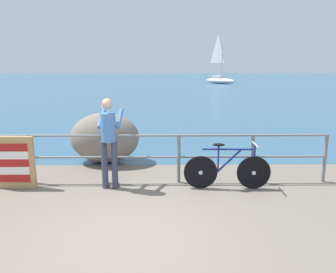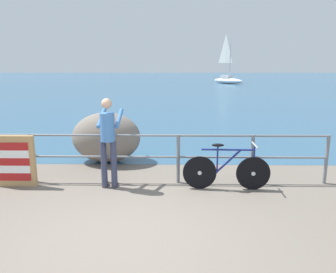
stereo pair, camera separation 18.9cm
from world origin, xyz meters
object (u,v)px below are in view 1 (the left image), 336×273
Objects in this scene: bicycle at (227,170)px; person_at_railing at (109,139)px; folded_deckchair_stack at (13,162)px; seagull at (104,107)px; breakwater_boulder_main at (105,138)px; sailboat at (220,78)px.

person_at_railing reaches higher than bicycle.
seagull reaches higher than folded_deckchair_stack.
breakwater_boulder_main reaches higher than folded_deckchair_stack.
person_at_railing is 1.71× the size of folded_deckchair_stack.
person_at_railing is 0.29× the size of sailboat.
folded_deckchair_stack is at bearing 132.80° from seagull.
seagull is 35.74m from sailboat.
bicycle is at bearing -130.15° from seagull.
sailboat is (10.11, 36.41, 0.19)m from folded_deckchair_stack.
sailboat is at bearing 76.06° from breakwater_boulder_main.
person_at_railing reaches higher than folded_deckchair_stack.
sailboat reaches higher than person_at_railing.
folded_deckchair_stack is at bearing -130.72° from breakwater_boulder_main.
sailboat is (8.20, 36.44, -0.28)m from person_at_railing.
person_at_railing is at bearing -77.04° from breakwater_boulder_main.
seagull is at bearing 147.55° from bicycle.
folded_deckchair_stack is 2.45m from seagull.
bicycle is at bearing -34.09° from breakwater_boulder_main.
person_at_railing is 5.22× the size of seagull.
breakwater_boulder_main is (-0.41, 1.77, -0.37)m from person_at_railing.
person_at_railing is at bearing 179.82° from bicycle.
seagull reaches higher than bicycle.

